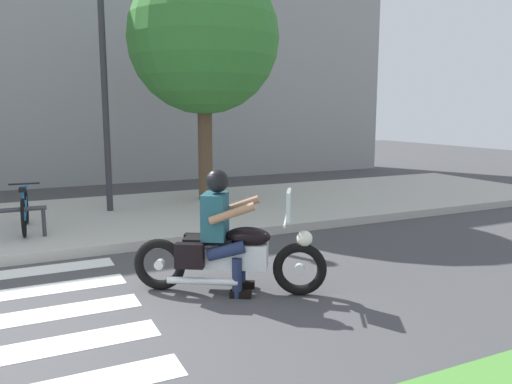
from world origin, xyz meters
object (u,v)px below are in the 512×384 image
bicycle_5 (25,210)px  tree_near_rack (204,39)px  rider (222,223)px  street_lamp (104,78)px  motorcycle (229,254)px

bicycle_5 → tree_near_rack: 5.01m
rider → street_lamp: bearing=95.5°
rider → bicycle_5: size_ratio=0.87×
motorcycle → street_lamp: (-0.52, 4.79, 2.22)m
motorcycle → bicycle_5: motorcycle is taller
bicycle_5 → tree_near_rack: tree_near_rack is taller
street_lamp → tree_near_rack: 2.34m
motorcycle → rider: bearing=145.5°
rider → motorcycle: bearing=-34.5°
bicycle_5 → tree_near_rack: (3.65, 1.50, 3.07)m
motorcycle → street_lamp: bearing=96.2°
rider → bicycle_5: rider is taller
rider → bicycle_5: (-1.98, 3.64, -0.33)m
motorcycle → tree_near_rack: 6.26m
street_lamp → tree_near_rack: bearing=10.6°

